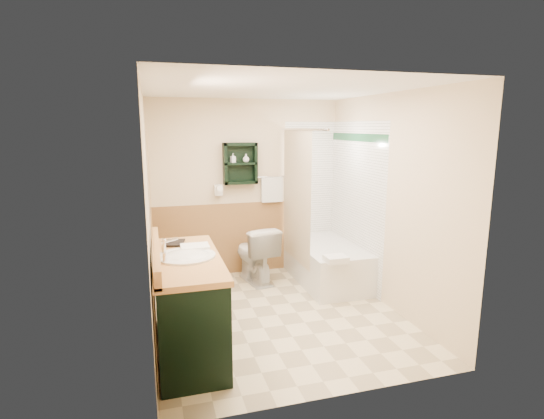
{
  "coord_description": "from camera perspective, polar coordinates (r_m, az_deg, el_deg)",
  "views": [
    {
      "loc": [
        -1.26,
        -4.17,
        2.03
      ],
      "look_at": [
        -0.0,
        0.2,
        1.14
      ],
      "focal_mm": 28.0,
      "sensor_mm": 36.0,
      "label": 1
    }
  ],
  "objects": [
    {
      "name": "soap_bottle_a",
      "position": [
        5.68,
        -5.26,
        6.6
      ],
      "size": [
        0.09,
        0.13,
        0.06
      ],
      "primitive_type": "imported",
      "rotation": [
        0.0,
        0.0,
        0.27
      ],
      "color": "silver",
      "rests_on": "wall_shelf"
    },
    {
      "name": "wainscot_left",
      "position": [
        4.44,
        -15.59,
        -9.55
      ],
      "size": [
        2.98,
        2.98,
        1.0
      ],
      "primitive_type": null,
      "color": "#A97444",
      "rests_on": "left_wall"
    },
    {
      "name": "mirror_glass",
      "position": [
        3.66,
        -15.98,
        2.27
      ],
      "size": [
        1.2,
        1.2,
        0.9
      ],
      "primitive_type": null,
      "color": "white",
      "rests_on": "left_wall"
    },
    {
      "name": "floor",
      "position": [
        4.8,
        0.72,
        -13.97
      ],
      "size": [
        3.0,
        3.0,
        0.0
      ],
      "primitive_type": "plane",
      "color": "beige",
      "rests_on": "ground"
    },
    {
      "name": "bathtub",
      "position": [
        5.76,
        7.16,
        -7.01
      ],
      "size": [
        0.76,
        1.5,
        0.51
      ],
      "primitive_type": "cube",
      "color": "silver",
      "rests_on": "ground"
    },
    {
      "name": "right_wall",
      "position": [
        4.97,
        15.5,
        1.02
      ],
      "size": [
        0.04,
        3.0,
        2.4
      ],
      "primitive_type": "cube",
      "color": "beige",
      "rests_on": "ground"
    },
    {
      "name": "hair_dryer",
      "position": [
        5.72,
        -7.23,
        2.62
      ],
      "size": [
        0.1,
        0.24,
        0.18
      ],
      "primitive_type": null,
      "color": "white",
      "rests_on": "back_wall"
    },
    {
      "name": "counter_towel",
      "position": [
        4.06,
        -10.32,
        -5.01
      ],
      "size": [
        0.26,
        0.2,
        0.04
      ],
      "primitive_type": "cube",
      "color": "silver",
      "rests_on": "vanity"
    },
    {
      "name": "tub_towel",
      "position": [
        4.95,
        8.58,
        -6.59
      ],
      "size": [
        0.25,
        0.21,
        0.07
      ],
      "primitive_type": "cube",
      "color": "silver",
      "rests_on": "bathtub"
    },
    {
      "name": "tile_accent",
      "position": [
        5.53,
        11.35,
        9.49
      ],
      "size": [
        1.5,
        1.5,
        0.1
      ],
      "primitive_type": null,
      "color": "#154929",
      "rests_on": "right_wall"
    },
    {
      "name": "vanity_book",
      "position": [
        4.27,
        -14.27,
        -2.96
      ],
      "size": [
        0.18,
        0.06,
        0.24
      ],
      "primitive_type": "imported",
      "rotation": [
        0.0,
        0.0,
        -0.23
      ],
      "color": "black",
      "rests_on": "vanity"
    },
    {
      "name": "soap_bottle_b",
      "position": [
        5.72,
        -3.52,
        6.8
      ],
      "size": [
        0.12,
        0.13,
        0.09
      ],
      "primitive_type": "imported",
      "rotation": [
        0.0,
        0.0,
        -0.29
      ],
      "color": "silver",
      "rests_on": "wall_shelf"
    },
    {
      "name": "towel_bar",
      "position": [
        5.88,
        -0.04,
        4.41
      ],
      "size": [
        0.4,
        0.06,
        0.4
      ],
      "primitive_type": null,
      "color": "silver",
      "rests_on": "back_wall"
    },
    {
      "name": "back_wall",
      "position": [
        5.88,
        -3.51,
        2.91
      ],
      "size": [
        2.6,
        0.04,
        2.4
      ],
      "primitive_type": "cube",
      "color": "beige",
      "rests_on": "ground"
    },
    {
      "name": "wall_shelf",
      "position": [
        5.71,
        -4.29,
        6.19
      ],
      "size": [
        0.45,
        0.15,
        0.55
      ],
      "primitive_type": "cube",
      "color": "black",
      "rests_on": "back_wall"
    },
    {
      "name": "vanity",
      "position": [
        4.01,
        -11.22,
        -12.41
      ],
      "size": [
        0.59,
        1.42,
        0.9
      ],
      "primitive_type": "cube",
      "color": "black",
      "rests_on": "ground"
    },
    {
      "name": "ceiling",
      "position": [
        4.37,
        0.8,
        16.16
      ],
      "size": [
        2.6,
        3.0,
        0.04
      ],
      "primitive_type": "cube",
      "color": "white",
      "rests_on": "back_wall"
    },
    {
      "name": "shower_curtain",
      "position": [
        5.47,
        3.29,
        1.76
      ],
      "size": [
        1.05,
        1.05,
        1.7
      ],
      "primitive_type": null,
      "color": "beige",
      "rests_on": "curtain_rod"
    },
    {
      "name": "tile_back",
      "position": [
        6.16,
        5.94,
        1.84
      ],
      "size": [
        0.95,
        0.95,
        2.1
      ],
      "primitive_type": null,
      "color": "white",
      "rests_on": "back_wall"
    },
    {
      "name": "wainscot_back",
      "position": [
        5.99,
        -3.36,
        -3.78
      ],
      "size": [
        2.58,
        2.58,
        1.0
      ],
      "primitive_type": null,
      "color": "#A97444",
      "rests_on": "back_wall"
    },
    {
      "name": "curtain_rod",
      "position": [
        5.23,
        4.03,
        10.69
      ],
      "size": [
        0.03,
        1.6,
        0.03
      ],
      "primitive_type": "cylinder",
      "rotation": [
        1.57,
        0.0,
        0.0
      ],
      "color": "silver",
      "rests_on": "back_wall"
    },
    {
      "name": "toilet",
      "position": [
        5.64,
        -2.31,
        -6.03
      ],
      "size": [
        0.56,
        0.83,
        0.75
      ],
      "primitive_type": "imported",
      "rotation": [
        0.0,
        0.0,
        3.33
      ],
      "color": "silver",
      "rests_on": "ground"
    },
    {
      "name": "mirror_frame",
      "position": [
        3.66,
        -16.06,
        2.26
      ],
      "size": [
        1.3,
        1.3,
        1.0
      ],
      "primitive_type": null,
      "color": "olive",
      "rests_on": "left_wall"
    },
    {
      "name": "left_wall",
      "position": [
        4.25,
        -16.55,
        -0.69
      ],
      "size": [
        0.04,
        3.0,
        2.4
      ],
      "primitive_type": "cube",
      "color": "beige",
      "rests_on": "ground"
    },
    {
      "name": "tile_right",
      "position": [
        5.62,
        11.11,
        0.79
      ],
      "size": [
        1.5,
        1.5,
        2.1
      ],
      "primitive_type": null,
      "color": "white",
      "rests_on": "right_wall"
    }
  ]
}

